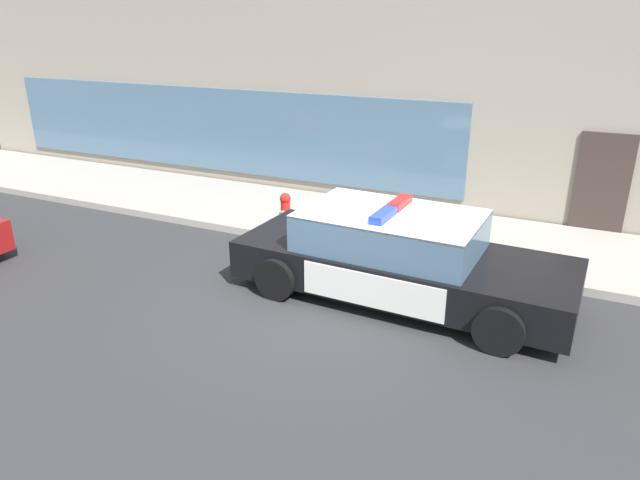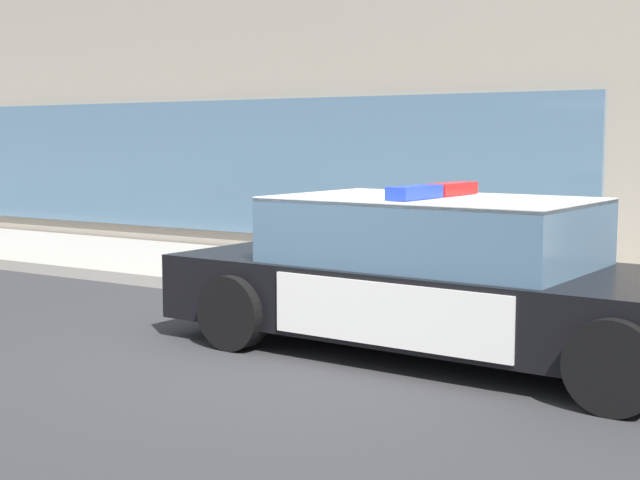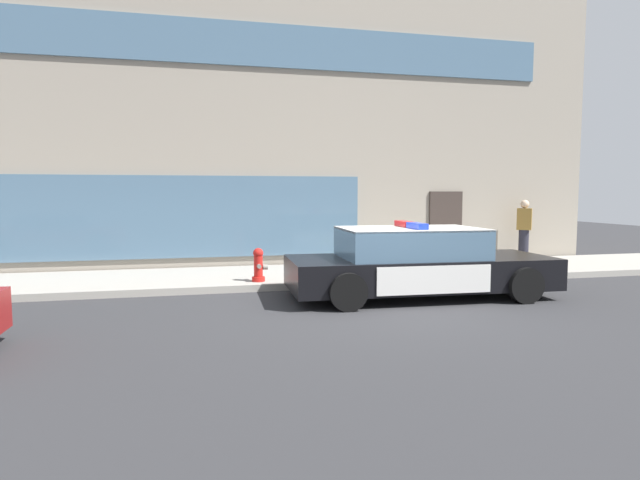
{
  "view_description": "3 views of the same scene",
  "coord_description": "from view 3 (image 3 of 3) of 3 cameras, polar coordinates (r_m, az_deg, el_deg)",
  "views": [
    {
      "loc": [
        3.48,
        -7.37,
        4.14
      ],
      "look_at": [
        -0.48,
        0.98,
        0.57
      ],
      "focal_mm": 32.25,
      "sensor_mm": 36.0,
      "label": 1
    },
    {
      "loc": [
        4.41,
        -6.68,
        1.89
      ],
      "look_at": [
        -1.04,
        1.77,
        0.78
      ],
      "focal_mm": 51.47,
      "sensor_mm": 36.0,
      "label": 2
    },
    {
      "loc": [
        -3.25,
        -9.12,
        2.06
      ],
      "look_at": [
        -0.8,
        1.1,
        1.13
      ],
      "focal_mm": 29.99,
      "sensor_mm": 36.0,
      "label": 3
    }
  ],
  "objects": [
    {
      "name": "ground",
      "position": [
        9.9,
        6.05,
        -6.99
      ],
      "size": [
        48.0,
        48.0,
        0.0
      ],
      "primitive_type": "plane",
      "color": "#303033"
    },
    {
      "name": "pedestrian_on_sidewalk",
      "position": [
        16.44,
        20.93,
        1.07
      ],
      "size": [
        0.48,
        0.45,
        1.71
      ],
      "rotation": [
        0.0,
        0.0,
        0.91
      ],
      "color": "#23232D",
      "rests_on": "sidewalk"
    },
    {
      "name": "fire_hydrant",
      "position": [
        11.62,
        -6.57,
        -2.69
      ],
      "size": [
        0.34,
        0.39,
        0.73
      ],
      "color": "red",
      "rests_on": "sidewalk"
    },
    {
      "name": "sidewalk",
      "position": [
        13.07,
        1.09,
        -3.69
      ],
      "size": [
        48.0,
        3.03,
        0.15
      ],
      "primitive_type": "cube",
      "color": "#A39E93",
      "rests_on": "ground"
    },
    {
      "name": "storefront_building",
      "position": [
        18.3,
        -12.31,
        11.2
      ],
      "size": [
        22.14,
        8.34,
        8.12
      ],
      "color": "gray",
      "rests_on": "ground"
    },
    {
      "name": "police_cruiser",
      "position": [
        10.72,
        10.3,
        -2.43
      ],
      "size": [
        5.25,
        2.31,
        1.49
      ],
      "rotation": [
        0.0,
        0.0,
        -0.04
      ],
      "color": "black",
      "rests_on": "ground"
    }
  ]
}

